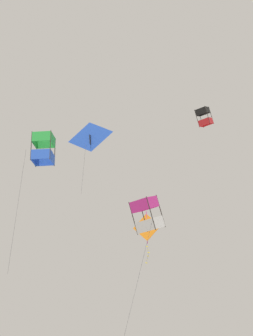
{
  "coord_description": "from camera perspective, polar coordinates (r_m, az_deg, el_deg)",
  "views": [
    {
      "loc": [
        20.8,
        -20.16,
        0.5
      ],
      "look_at": [
        -1.86,
        2.0,
        19.25
      ],
      "focal_mm": 50.66,
      "sensor_mm": 36.0,
      "label": 1
    }
  ],
  "objects": [
    {
      "name": "kite_box_low_drifter",
      "position": [
        36.23,
        -10.0,
        2.28
      ],
      "size": [
        3.2,
        2.94,
        10.59
      ],
      "rotation": [
        0.18,
        0.0,
        0.71
      ],
      "color": "green"
    },
    {
      "name": "kite_diamond_upper_right",
      "position": [
        41.25,
        2.45,
        -7.15
      ],
      "size": [
        2.1,
        1.32,
        4.51
      ],
      "rotation": [
        0.2,
        0.0,
        0.69
      ],
      "color": "orange"
    },
    {
      "name": "kite_delta_mid_left",
      "position": [
        39.67,
        -4.33,
        3.66
      ],
      "size": [
        2.88,
        1.6,
        5.97
      ],
      "rotation": [
        0.21,
        0.0,
        0.42
      ],
      "color": "blue"
    },
    {
      "name": "kite_box_near_left",
      "position": [
        38.58,
        9.33,
        6.09
      ],
      "size": [
        1.25,
        1.71,
        1.74
      ],
      "rotation": [
        0.51,
        0.0,
        0.21
      ],
      "color": "black"
    },
    {
      "name": "kite_box_highest",
      "position": [
        30.46,
        2.49,
        -5.64
      ],
      "size": [
        2.46,
        2.44,
        8.71
      ],
      "rotation": [
        0.48,
        0.0,
        0.18
      ],
      "color": "#DB2D93"
    }
  ]
}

